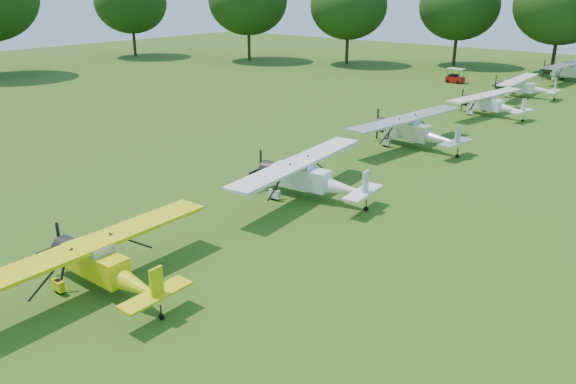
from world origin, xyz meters
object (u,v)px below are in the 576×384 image
Objects in this scene: aircraft_2 at (103,263)px; aircraft_5 at (491,103)px; aircraft_7 at (573,70)px; golf_cart at (455,78)px; aircraft_4 at (414,129)px; aircraft_6 at (524,86)px; aircraft_3 at (309,176)px.

aircraft_2 reaches higher than aircraft_5.
aircraft_7 reaches higher than golf_cart.
aircraft_4 is at bearing 89.63° from aircraft_2.
aircraft_2 is 1.03× the size of aircraft_6.
aircraft_4 is at bearing -86.56° from aircraft_7.
aircraft_5 is 10.27m from aircraft_6.
aircraft_7 is at bearing 82.68° from aircraft_6.
aircraft_3 is at bearing -80.07° from aircraft_5.
aircraft_2 reaches higher than golf_cart.
aircraft_4 is 23.18m from aircraft_6.
aircraft_5 is (-0.03, 37.24, -0.03)m from aircraft_2.
aircraft_6 is 9.52m from golf_cart.
aircraft_5 is at bearing -49.78° from golf_cart.
aircraft_5 is 23.22m from aircraft_7.
aircraft_5 is 4.81× the size of golf_cart.
aircraft_5 is at bearing 84.26° from aircraft_3.
aircraft_4 reaches higher than aircraft_6.
aircraft_3 reaches higher than aircraft_6.
aircraft_2 is 47.49m from aircraft_6.
aircraft_4 is 28.46m from golf_cart.
aircraft_3 is at bearing -80.27° from aircraft_4.
aircraft_5 reaches higher than golf_cart.
aircraft_4 is 12.93m from aircraft_5.
aircraft_2 is 4.92× the size of golf_cart.
aircraft_2 is at bearing -80.00° from aircraft_5.
aircraft_4 is 1.16× the size of aircraft_6.
golf_cart is at bearing 98.99° from aircraft_2.
aircraft_7 is at bearing 83.54° from aircraft_3.
aircraft_4 is at bearing -64.94° from golf_cart.
aircraft_5 is at bearing 88.71° from aircraft_2.
aircraft_6 is (-0.65, 47.49, -0.04)m from aircraft_2.
aircraft_3 reaches higher than golf_cart.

